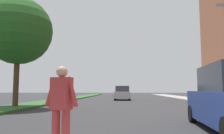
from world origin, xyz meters
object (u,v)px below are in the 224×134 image
object	(u,v)px
sedan_midblock	(123,93)
sedan_distant	(120,92)
pedestrian_performer	(61,105)
tree_mid	(18,31)

from	to	relation	value
sedan_midblock	sedan_distant	bearing A→B (deg)	92.88
pedestrian_performer	sedan_distant	distance (m)	38.34
tree_mid	sedan_distant	size ratio (longest dim) A/B	1.71
pedestrian_performer	sedan_midblock	size ratio (longest dim) A/B	0.39
sedan_distant	sedan_midblock	bearing A→B (deg)	-87.12
tree_mid	sedan_midblock	size ratio (longest dim) A/B	1.71
sedan_midblock	pedestrian_performer	bearing A→B (deg)	-92.19
pedestrian_performer	sedan_distant	bearing A→B (deg)	89.76
tree_mid	sedan_midblock	xyz separation A→B (m)	(6.99, 13.14, -4.47)
tree_mid	pedestrian_performer	distance (m)	12.85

